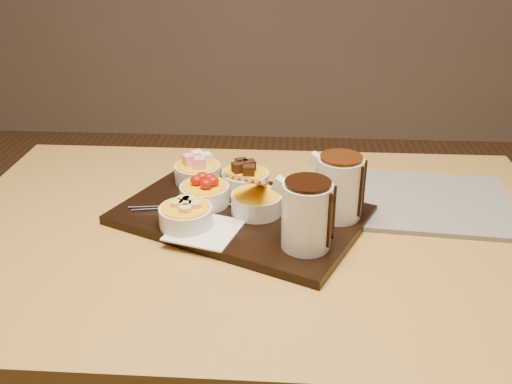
# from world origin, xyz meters

# --- Properties ---
(dining_table) EXTENTS (1.20, 0.80, 0.75)m
(dining_table) POSITION_xyz_m (0.00, 0.00, 0.65)
(dining_table) COLOR #B38E42
(dining_table) RESTS_ON ground
(serving_board) EXTENTS (0.54, 0.46, 0.02)m
(serving_board) POSITION_xyz_m (-0.03, 0.03, 0.76)
(serving_board) COLOR black
(serving_board) RESTS_ON dining_table
(napkin) EXTENTS (0.15, 0.15, 0.00)m
(napkin) POSITION_xyz_m (-0.09, -0.05, 0.77)
(napkin) COLOR white
(napkin) RESTS_ON serving_board
(bowl_marshmallows) EXTENTS (0.10, 0.10, 0.04)m
(bowl_marshmallows) POSITION_xyz_m (-0.14, 0.16, 0.79)
(bowl_marshmallows) COLOR silver
(bowl_marshmallows) RESTS_ON serving_board
(bowl_cake) EXTENTS (0.10, 0.10, 0.04)m
(bowl_cake) POSITION_xyz_m (-0.03, 0.13, 0.79)
(bowl_cake) COLOR silver
(bowl_cake) RESTS_ON serving_board
(bowl_strawberries) EXTENTS (0.10, 0.10, 0.04)m
(bowl_strawberries) POSITION_xyz_m (-0.11, 0.06, 0.79)
(bowl_strawberries) COLOR silver
(bowl_strawberries) RESTS_ON serving_board
(bowl_biscotti) EXTENTS (0.10, 0.10, 0.04)m
(bowl_biscotti) POSITION_xyz_m (0.00, 0.03, 0.79)
(bowl_biscotti) COLOR silver
(bowl_biscotti) RESTS_ON serving_board
(bowl_bananas) EXTENTS (0.10, 0.10, 0.04)m
(bowl_bananas) POSITION_xyz_m (-0.13, -0.03, 0.79)
(bowl_bananas) COLOR silver
(bowl_bananas) RESTS_ON serving_board
(pitcher_dark_chocolate) EXTENTS (0.11, 0.11, 0.12)m
(pitcher_dark_chocolate) POSITION_xyz_m (0.09, -0.09, 0.83)
(pitcher_dark_chocolate) COLOR silver
(pitcher_dark_chocolate) RESTS_ON serving_board
(pitcher_milk_chocolate) EXTENTS (0.11, 0.11, 0.12)m
(pitcher_milk_chocolate) POSITION_xyz_m (0.16, 0.02, 0.83)
(pitcher_milk_chocolate) COLOR silver
(pitcher_milk_chocolate) RESTS_ON serving_board
(fondue_skewers) EXTENTS (0.06, 0.26, 0.01)m
(fondue_skewers) POSITION_xyz_m (-0.13, 0.04, 0.77)
(fondue_skewers) COLOR silver
(fondue_skewers) RESTS_ON serving_board
(newspaper) EXTENTS (0.37, 0.31, 0.01)m
(newspaper) POSITION_xyz_m (0.35, 0.12, 0.76)
(newspaper) COLOR beige
(newspaper) RESTS_ON dining_table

